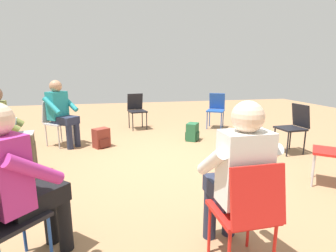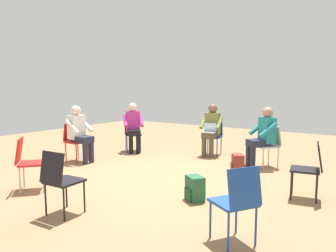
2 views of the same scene
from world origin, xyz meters
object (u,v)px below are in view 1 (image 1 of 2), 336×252
Objects in this scene: person_with_laptop at (6,127)px; person_in_teal at (61,110)px; person_in_white at (237,173)px; backpack_by_empty_chair at (101,139)px; chair_east at (247,209)px; chair_north at (294,125)px; person_in_magenta at (19,179)px; chair_west at (137,108)px; backpack_near_laptop_user at (192,133)px; chair_southwest at (56,120)px; chair_northwest at (216,108)px.

person_with_laptop is 1.00× the size of person_in_teal.
person_in_white reaches higher than backpack_by_empty_chair.
chair_east is at bearing -90.00° from person_in_white.
person_in_magenta is (1.97, -3.72, 0.20)m from chair_north.
person_in_magenta reaches higher than chair_north.
chair_east is 0.26m from person_in_white.
chair_north is 4.44m from person_with_laptop.
chair_north is 0.69× the size of person_with_laptop.
backpack_near_laptop_user is at bearing 115.51° from chair_west.
backpack_by_empty_chair is at bearing 126.07° from person_with_laptop.
chair_southwest is at bearing 68.11° from chair_north.
chair_east is at bearing 66.37° from person_in_teal.
person_in_teal is at bearing 152.99° from person_with_laptop.
chair_northwest and chair_north have the same top height.
person_in_teal reaches higher than chair_north.
chair_east is (2.37, -2.18, 0.00)m from chair_north.
chair_north is at bearing 46.42° from chair_east.
chair_northwest is 0.69× the size of person_in_magenta.
backpack_near_laptop_user is at bearing 79.31° from chair_northwest.
chair_southwest is (-1.37, -4.11, 0.00)m from chair_north.
person_in_teal is 0.91m from backpack_by_empty_chair.
chair_southwest is 0.69× the size of person_in_teal.
chair_northwest is 4.82m from chair_east.
backpack_near_laptop_user is at bearing 77.65° from chair_east.
chair_west is at bearing 133.96° from person_with_laptop.
chair_west is 0.69× the size of person_in_magenta.
chair_southwest is at bearing -90.00° from person_in_teal.
backpack_by_empty_chair is at bearing 107.03° from chair_east.
chair_north reaches higher than backpack_near_laptop_user.
chair_north is 1.00× the size of chair_southwest.
chair_west and chair_northwest have the same top height.
person_with_laptop is (-2.23, -2.25, 0.20)m from chair_east.
backpack_near_laptop_user is (0.24, 2.64, -0.34)m from chair_southwest.
chair_west is at bearing 117.68° from person_in_magenta.
chair_northwest is 2.36× the size of backpack_by_empty_chair.
chair_north is 4.33m from chair_southwest.
person_in_teal is 3.44× the size of backpack_by_empty_chair.
person_in_magenta is 3.44× the size of backpack_near_laptop_user.
backpack_near_laptop_user is at bearing 126.78° from person_in_teal.
person_in_magenta is at bearing -35.86° from backpack_near_laptop_user.
person_with_laptop is 3.26m from backpack_near_laptop_user.
chair_west is 1.98m from chair_southwest.
person_in_teal reaches higher than chair_west.
chair_north is at bearing 111.51° from chair_southwest.
chair_north is at bearing 112.35° from person_in_teal.
chair_west and chair_north have the same top height.
person_in_teal is 3.90m from person_in_white.
chair_east is 1.60m from person_in_magenta.
chair_west is 0.69× the size of person_with_laptop.
chair_west is 4.63m from person_in_magenta.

